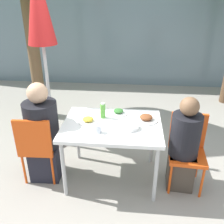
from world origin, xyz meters
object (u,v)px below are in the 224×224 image
person_left (43,136)px  closed_umbrella (39,11)px  chair_left (38,144)px  bottle (103,111)px  drinking_cup (98,129)px  chair_right (187,145)px  salad_bowl (130,126)px  person_right (184,147)px

person_left → closed_umbrella: bearing=98.9°
chair_left → bottle: bearing=17.6°
closed_umbrella → drinking_cup: closed_umbrella is taller
person_left → closed_umbrella: (-0.14, 0.71, 1.29)m
chair_right → salad_bowl: chair_right is taller
chair_left → salad_bowl: (1.05, 0.04, 0.27)m
chair_right → chair_left: bearing=8.6°
chair_right → drinking_cup: size_ratio=10.38×
person_left → drinking_cup: person_left is taller
chair_left → closed_umbrella: bearing=94.4°
chair_left → closed_umbrella: 1.58m
person_right → drinking_cup: 0.97m
chair_left → person_left: size_ratio=0.71×
salad_bowl → person_left: bearing=177.6°
person_right → bottle: person_right is taller
chair_right → drinking_cup: (-0.99, -0.21, 0.28)m
drinking_cup → salad_bowl: 0.35m
chair_left → drinking_cup: size_ratio=10.38×
chair_left → bottle: 0.84m
chair_left → person_left: bearing=58.1°
salad_bowl → drinking_cup: bearing=-159.8°
drinking_cup → salad_bowl: (0.33, 0.12, -0.02)m
chair_left → chair_right: (1.70, 0.13, 0.00)m
bottle → drinking_cup: (-0.01, -0.34, -0.05)m
drinking_cup → salad_bowl: drinking_cup is taller
closed_umbrella → drinking_cup: size_ratio=29.89×
bottle → salad_bowl: 0.40m
person_left → drinking_cup: 0.73m
person_left → salad_bowl: bearing=-4.6°
chair_left → bottle: size_ratio=4.59×
chair_left → bottle: (0.73, 0.26, 0.33)m
chair_right → person_right: person_right is taller
person_right → salad_bowl: 0.65m
person_left → chair_right: size_ratio=1.41×
person_right → bottle: bearing=-8.5°
chair_right → bottle: bearing=-3.5°
closed_umbrella → bottle: 1.42m
closed_umbrella → drinking_cup: 1.61m
chair_right → salad_bowl: bearing=12.1°
chair_left → salad_bowl: bearing=-0.0°
person_right → drinking_cup: bearing=12.5°
bottle → drinking_cup: bearing=-91.3°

